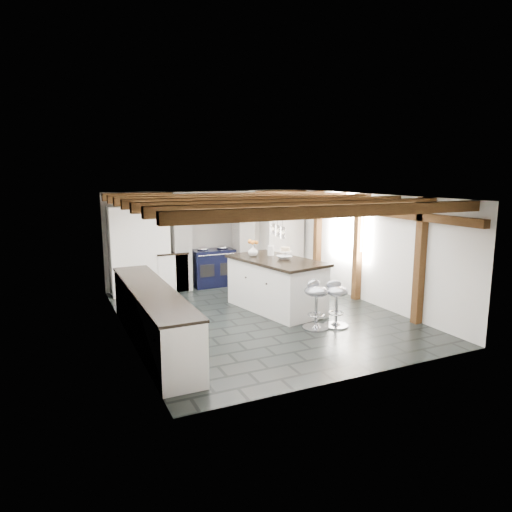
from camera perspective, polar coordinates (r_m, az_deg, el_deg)
name	(u,v)px	position (r m, az deg, el deg)	size (l,w,h in m)	color
ground	(260,316)	(8.89, 0.51, -7.46)	(6.00, 6.00, 0.00)	black
room_shell	(205,252)	(9.70, -6.34, 0.45)	(6.00, 6.03, 6.00)	white
range_cooker	(213,267)	(11.17, -5.39, -1.36)	(1.00, 0.63, 0.99)	black
kitchen_island	(276,284)	(9.17, 2.51, -3.48)	(1.50, 2.27, 1.38)	white
bar_stool_near	(336,298)	(8.28, 10.02, -5.24)	(0.49, 0.49, 0.83)	silver
bar_stool_far	(316,299)	(8.10, 7.49, -5.33)	(0.51, 0.51, 0.87)	silver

